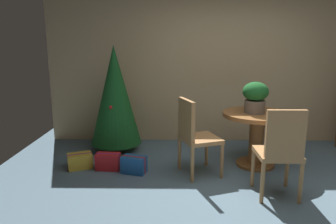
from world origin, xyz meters
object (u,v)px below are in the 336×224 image
(flower_vase, at_px, (255,96))
(wooden_chair_near, at_px, (280,149))
(round_dining_table, at_px, (257,129))
(wooden_chair_left, at_px, (194,133))
(gift_box_gold, at_px, (80,161))
(gift_box_red, at_px, (108,161))
(gift_box_blue, at_px, (134,165))
(holiday_tree, at_px, (115,95))

(flower_vase, xyz_separation_m, wooden_chair_near, (0.06, -0.92, -0.42))
(round_dining_table, distance_m, wooden_chair_left, 0.93)
(flower_vase, bearing_deg, gift_box_gold, -177.48)
(round_dining_table, xyz_separation_m, gift_box_red, (-2.01, -0.18, -0.41))
(round_dining_table, distance_m, gift_box_red, 2.06)
(wooden_chair_left, bearing_deg, wooden_chair_near, -35.77)
(round_dining_table, relative_size, flower_vase, 2.25)
(wooden_chair_near, bearing_deg, gift_box_red, 159.21)
(wooden_chair_near, bearing_deg, wooden_chair_left, 144.23)
(flower_vase, distance_m, gift_box_blue, 1.83)
(wooden_chair_left, bearing_deg, holiday_tree, 141.62)
(round_dining_table, height_order, gift_box_blue, round_dining_table)
(flower_vase, relative_size, gift_box_red, 1.27)
(flower_vase, bearing_deg, gift_box_blue, -170.69)
(wooden_chair_near, xyz_separation_m, gift_box_blue, (-1.65, 0.66, -0.45))
(holiday_tree, bearing_deg, wooden_chair_near, -37.28)
(flower_vase, height_order, wooden_chair_left, flower_vase)
(round_dining_table, height_order, flower_vase, flower_vase)
(holiday_tree, distance_m, gift_box_blue, 1.24)
(gift_box_red, bearing_deg, flower_vase, 4.56)
(holiday_tree, height_order, gift_box_red, holiday_tree)
(flower_vase, distance_m, gift_box_gold, 2.51)
(wooden_chair_left, relative_size, wooden_chair_near, 0.98)
(round_dining_table, xyz_separation_m, wooden_chair_left, (-0.87, -0.32, 0.03))
(holiday_tree, bearing_deg, gift_box_gold, -117.04)
(wooden_chair_near, xyz_separation_m, holiday_tree, (-2.03, 1.55, 0.32))
(wooden_chair_near, height_order, gift_box_red, wooden_chair_near)
(round_dining_table, xyz_separation_m, holiday_tree, (-2.03, 0.60, 0.36))
(gift_box_red, xyz_separation_m, gift_box_gold, (-0.40, 0.05, -0.01))
(gift_box_red, relative_size, gift_box_gold, 0.86)
(wooden_chair_left, distance_m, wooden_chair_near, 1.07)
(gift_box_blue, relative_size, gift_box_gold, 0.91)
(wooden_chair_near, distance_m, gift_box_blue, 1.83)
(wooden_chair_left, relative_size, gift_box_blue, 2.85)
(wooden_chair_near, relative_size, gift_box_blue, 2.91)
(round_dining_table, bearing_deg, wooden_chair_left, -160.00)
(wooden_chair_left, relative_size, gift_box_gold, 2.59)
(flower_vase, relative_size, wooden_chair_left, 0.42)
(gift_box_gold, bearing_deg, flower_vase, 2.52)
(round_dining_table, distance_m, gift_box_blue, 1.72)
(gift_box_red, distance_m, gift_box_blue, 0.38)
(gift_box_blue, bearing_deg, wooden_chair_left, -2.25)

